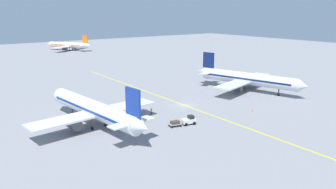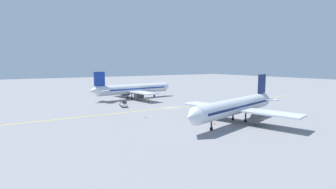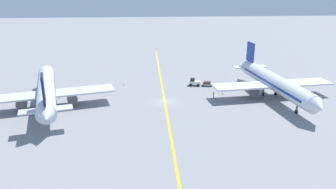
{
  "view_description": "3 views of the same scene",
  "coord_description": "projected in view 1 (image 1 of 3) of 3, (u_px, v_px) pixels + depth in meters",
  "views": [
    {
      "loc": [
        -51.4,
        -62.25,
        23.55
      ],
      "look_at": [
        -2.78,
        3.6,
        2.59
      ],
      "focal_mm": 35.0,
      "sensor_mm": 36.0,
      "label": 1
    },
    {
      "loc": [
        66.26,
        -43.06,
        13.27
      ],
      "look_at": [
        -4.46,
        1.9,
        3.51
      ],
      "focal_mm": 28.0,
      "sensor_mm": 36.0,
      "label": 2
    },
    {
      "loc": [
        4.61,
        68.8,
        25.02
      ],
      "look_at": [
        -0.49,
        3.25,
        2.79
      ],
      "focal_mm": 35.0,
      "sensor_mm": 36.0,
      "label": 3
    }
  ],
  "objects": [
    {
      "name": "traffic_cone_by_wingtip",
      "position": [
        259.0,
        94.0,
        94.5
      ],
      "size": [
        0.32,
        0.32,
        0.55
      ],
      "primitive_type": "cone",
      "color": "orange",
      "rests_on": "ground"
    },
    {
      "name": "baggage_cart_trailing",
      "position": [
        175.0,
        123.0,
        68.47
      ],
      "size": [
        2.83,
        1.91,
        1.24
      ],
      "color": "gray",
      "rests_on": "ground"
    },
    {
      "name": "traffic_cone_mid_apron",
      "position": [
        252.0,
        110.0,
        78.85
      ],
      "size": [
        0.32,
        0.32,
        0.55
      ],
      "primitive_type": "cone",
      "color": "orange",
      "rests_on": "ground"
    },
    {
      "name": "ground_plane",
      "position": [
        185.0,
        105.0,
        83.93
      ],
      "size": [
        400.0,
        400.0,
        0.0
      ],
      "primitive_type": "plane",
      "color": "gray"
    },
    {
      "name": "airplane_at_gate",
      "position": [
        94.0,
        109.0,
        67.91
      ],
      "size": [
        28.4,
        35.54,
        10.6
      ],
      "color": "silver",
      "rests_on": "ground"
    },
    {
      "name": "airplane_adjacent_stand",
      "position": [
        247.0,
        79.0,
        98.59
      ],
      "size": [
        28.39,
        35.04,
        10.6
      ],
      "color": "silver",
      "rests_on": "ground"
    },
    {
      "name": "apron_yellow_centreline",
      "position": [
        185.0,
        105.0,
        83.93
      ],
      "size": [
        1.51,
        120.0,
        0.01
      ],
      "primitive_type": "cube",
      "rotation": [
        0.0,
        0.0,
        -0.01
      ],
      "color": "yellow",
      "rests_on": "ground"
    },
    {
      "name": "traffic_cone_near_nose",
      "position": [
        147.0,
        119.0,
        72.63
      ],
      "size": [
        0.32,
        0.32,
        0.55
      ],
      "primitive_type": "cone",
      "color": "orange",
      "rests_on": "ground"
    },
    {
      "name": "ground_crew_worker",
      "position": [
        151.0,
        111.0,
        75.97
      ],
      "size": [
        0.31,
        0.56,
        1.68
      ],
      "color": "#23232D",
      "rests_on": "ground"
    },
    {
      "name": "airplane_distant_taxiing",
      "position": [
        69.0,
        45.0,
        198.98
      ],
      "size": [
        23.93,
        28.69,
        9.54
      ],
      "color": "white",
      "rests_on": "ground"
    },
    {
      "name": "baggage_tug_white",
      "position": [
        189.0,
        120.0,
        69.76
      ],
      "size": [
        3.25,
        2.26,
        2.11
      ],
      "color": "white",
      "rests_on": "ground"
    }
  ]
}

